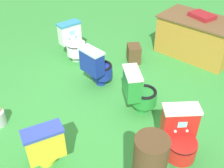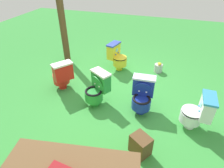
{
  "view_description": "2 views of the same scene",
  "coord_description": "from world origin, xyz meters",
  "px_view_note": "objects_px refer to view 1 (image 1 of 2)",
  "views": [
    {
      "loc": [
        2.52,
        -1.86,
        2.77
      ],
      "look_at": [
        0.08,
        0.17,
        0.46
      ],
      "focal_mm": 43.34,
      "sensor_mm": 36.0,
      "label": 1
    },
    {
      "loc": [
        -0.88,
        3.35,
        2.61
      ],
      "look_at": [
        0.1,
        0.3,
        0.46
      ],
      "focal_mm": 30.55,
      "sensor_mm": 36.0,
      "label": 2
    }
  ],
  "objects_px": {
    "small_crate": "(134,54)",
    "vendor_table": "(197,37)",
    "toilet_red": "(180,136)",
    "toilet_yellow": "(44,146)",
    "toilet_white": "(73,42)",
    "toilet_green": "(139,91)",
    "toilet_blue": "(97,67)"
  },
  "relations": [
    {
      "from": "small_crate",
      "to": "vendor_table",
      "type": "bearing_deg",
      "value": 62.76
    },
    {
      "from": "toilet_red",
      "to": "vendor_table",
      "type": "bearing_deg",
      "value": -111.35
    },
    {
      "from": "small_crate",
      "to": "toilet_yellow",
      "type": "bearing_deg",
      "value": -65.75
    },
    {
      "from": "toilet_yellow",
      "to": "vendor_table",
      "type": "height_order",
      "value": "vendor_table"
    },
    {
      "from": "toilet_white",
      "to": "small_crate",
      "type": "relative_size",
      "value": 2.11
    },
    {
      "from": "toilet_red",
      "to": "vendor_table",
      "type": "xyz_separation_m",
      "value": [
        -1.46,
        2.32,
        0.02
      ]
    },
    {
      "from": "toilet_green",
      "to": "toilet_red",
      "type": "xyz_separation_m",
      "value": [
        0.95,
        -0.24,
        -0.0
      ]
    },
    {
      "from": "toilet_green",
      "to": "vendor_table",
      "type": "xyz_separation_m",
      "value": [
        -0.51,
        2.09,
        0.02
      ]
    },
    {
      "from": "toilet_yellow",
      "to": "vendor_table",
      "type": "bearing_deg",
      "value": 21.88
    },
    {
      "from": "toilet_green",
      "to": "toilet_red",
      "type": "relative_size",
      "value": 1.0
    },
    {
      "from": "toilet_blue",
      "to": "toilet_white",
      "type": "height_order",
      "value": "same"
    },
    {
      "from": "toilet_red",
      "to": "toilet_blue",
      "type": "bearing_deg",
      "value": -58.75
    },
    {
      "from": "toilet_green",
      "to": "vendor_table",
      "type": "relative_size",
      "value": 0.46
    },
    {
      "from": "toilet_green",
      "to": "toilet_blue",
      "type": "relative_size",
      "value": 1.0
    },
    {
      "from": "toilet_green",
      "to": "toilet_yellow",
      "type": "xyz_separation_m",
      "value": [
        0.04,
        -1.56,
        -0.0
      ]
    },
    {
      "from": "toilet_blue",
      "to": "toilet_white",
      "type": "bearing_deg",
      "value": 165.97
    },
    {
      "from": "toilet_blue",
      "to": "toilet_green",
      "type": "bearing_deg",
      "value": 0.4
    },
    {
      "from": "toilet_red",
      "to": "small_crate",
      "type": "bearing_deg",
      "value": -83.65
    },
    {
      "from": "toilet_yellow",
      "to": "toilet_green",
      "type": "bearing_deg",
      "value": 14.78
    },
    {
      "from": "toilet_green",
      "to": "toilet_white",
      "type": "xyz_separation_m",
      "value": [
        -1.92,
        0.13,
        -0.0
      ]
    },
    {
      "from": "toilet_red",
      "to": "toilet_yellow",
      "type": "bearing_deg",
      "value": 2.02
    },
    {
      "from": "toilet_white",
      "to": "toilet_red",
      "type": "bearing_deg",
      "value": 84.21
    },
    {
      "from": "toilet_blue",
      "to": "small_crate",
      "type": "height_order",
      "value": "toilet_blue"
    },
    {
      "from": "vendor_table",
      "to": "small_crate",
      "type": "height_order",
      "value": "vendor_table"
    },
    {
      "from": "toilet_blue",
      "to": "vendor_table",
      "type": "bearing_deg",
      "value": 75.76
    },
    {
      "from": "toilet_yellow",
      "to": "toilet_white",
      "type": "bearing_deg",
      "value": 62.71
    },
    {
      "from": "toilet_red",
      "to": "small_crate",
      "type": "height_order",
      "value": "toilet_red"
    },
    {
      "from": "toilet_white",
      "to": "vendor_table",
      "type": "bearing_deg",
      "value": 145.65
    },
    {
      "from": "toilet_blue",
      "to": "vendor_table",
      "type": "distance_m",
      "value": 2.19
    },
    {
      "from": "toilet_yellow",
      "to": "vendor_table",
      "type": "distance_m",
      "value": 3.68
    },
    {
      "from": "vendor_table",
      "to": "small_crate",
      "type": "bearing_deg",
      "value": -117.24
    },
    {
      "from": "toilet_green",
      "to": "toilet_white",
      "type": "height_order",
      "value": "same"
    }
  ]
}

